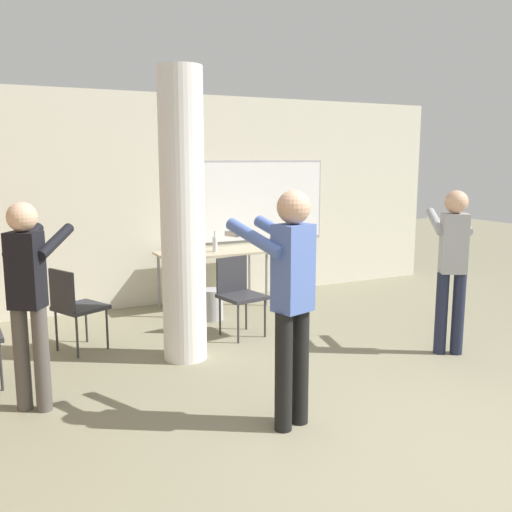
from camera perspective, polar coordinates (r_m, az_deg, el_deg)
The scene contains 11 objects.
ground_plane at distance 4.04m, azimuth 20.44°, elevation -19.95°, with size 24.00×24.00×0.00m, color gray.
wall_back at distance 7.89m, azimuth -6.56°, elevation 5.61°, with size 8.00×0.15×2.80m.
support_pillar at distance 5.50m, azimuth -7.35°, elevation 3.81°, with size 0.42×0.42×2.80m.
folding_table at distance 7.54m, azimuth -4.34°, elevation 0.03°, with size 1.45×0.65×0.75m.
bottle_on_table at distance 7.49m, azimuth -4.12°, elevation 1.23°, with size 0.06×0.06×0.27m.
waste_bin at distance 7.04m, azimuth -4.45°, elevation -4.85°, with size 0.28×0.28×0.38m.
chair_table_front at distance 6.36m, azimuth -1.76°, elevation -3.44°, with size 0.51×0.51×0.87m.
chair_near_pillar at distance 6.08m, azimuth -17.71°, elevation -4.53°, with size 0.59×0.59×0.87m.
person_playing_side at distance 5.99m, azimuth 19.03°, elevation -0.27°, with size 0.57×0.69×1.65m.
person_watching_back at distance 4.71m, azimuth -21.77°, elevation -3.16°, with size 0.58×0.66×1.64m.
person_playing_front at distance 4.09m, azimuth 3.41°, elevation -3.46°, with size 0.52×0.69×1.75m.
Camera 1 is at (-2.64, -2.34, 1.96)m, focal length 40.00 mm.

